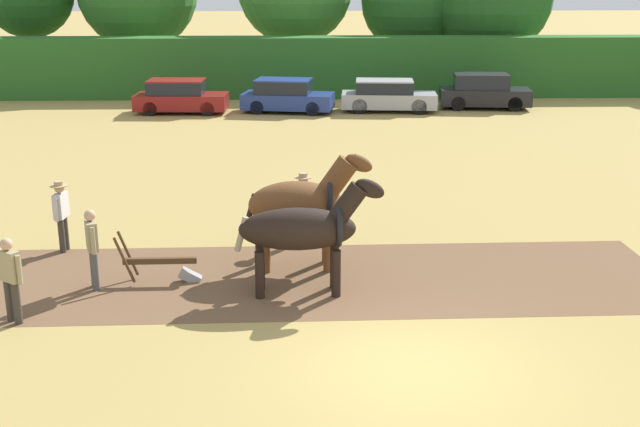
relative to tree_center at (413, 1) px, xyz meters
name	(u,v)px	position (x,y,z in m)	size (l,w,h in m)	color
ground_plane	(413,368)	(-4.68, -33.61, -4.48)	(240.00, 240.00, 0.00)	#A88E4C
plowed_furrow_strip	(137,282)	(-9.76, -29.76, -4.47)	(21.74, 4.17, 0.01)	brown
hedgerow	(331,67)	(-4.68, -4.78, -3.00)	(56.76, 1.80, 2.95)	#286023
tree_center	(413,1)	(0.00, 0.00, 0.00)	(5.61, 5.61, 7.29)	#4C3823
draft_horse_lead_left	(304,229)	(-6.37, -30.41, -3.17)	(2.94, 0.89, 2.37)	black
draft_horse_lead_right	(302,204)	(-6.39, -29.01, -3.07)	(2.74, 1.07, 2.53)	brown
plow	(167,267)	(-9.13, -29.75, -4.16)	(1.70, 0.47, 1.13)	#4C331E
farmer_at_plow	(92,243)	(-10.51, -30.06, -3.54)	(0.35, 0.63, 1.63)	#4C4C4C
farmer_beside_team	(303,202)	(-6.33, -27.35, -3.51)	(0.45, 0.52, 1.66)	#38332D
farmer_onlooker_left	(10,275)	(-11.58, -31.64, -3.56)	(0.55, 0.43, 1.59)	#38332D
farmer_onlooker_right	(61,211)	(-11.73, -27.79, -3.54)	(0.41, 0.64, 1.62)	#38332D
parked_car_far_left	(180,97)	(-11.58, -9.38, -3.77)	(4.11, 1.94, 1.47)	maroon
parked_car_left	(287,96)	(-6.86, -9.33, -3.77)	(4.25, 2.44, 1.47)	navy
parked_car_center_left	(387,96)	(-2.34, -9.30, -3.79)	(4.35, 2.07, 1.41)	#A8A8B2
parked_car_center	(484,92)	(2.15, -8.62, -3.72)	(4.22, 2.13, 1.58)	black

